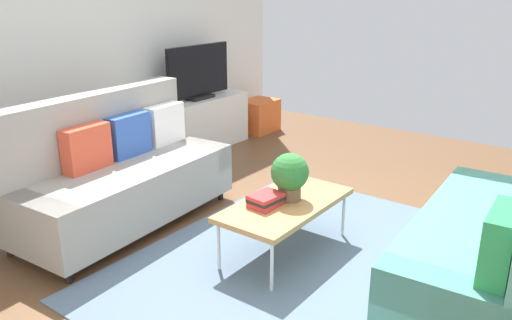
{
  "coord_description": "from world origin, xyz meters",
  "views": [
    {
      "loc": [
        -3.0,
        -1.79,
        1.95
      ],
      "look_at": [
        0.04,
        0.49,
        0.65
      ],
      "focal_mm": 36.09,
      "sensor_mm": 36.0,
      "label": 1
    }
  ],
  "objects_px": {
    "couch_green": "(500,238)",
    "tv": "(198,73)",
    "coffee_table": "(286,205)",
    "storage_trunk": "(259,116)",
    "bottle_0": "(174,98)",
    "table_book_0": "(266,203)",
    "potted_plant": "(290,175)",
    "vase_0": "(159,98)",
    "tv_console": "(199,124)",
    "couch_beige": "(119,173)"
  },
  "relations": [
    {
      "from": "storage_trunk",
      "to": "bottle_0",
      "type": "distance_m",
      "value": 1.62
    },
    {
      "from": "tv",
      "to": "potted_plant",
      "type": "relative_size",
      "value": 2.79
    },
    {
      "from": "couch_green",
      "to": "potted_plant",
      "type": "distance_m",
      "value": 1.46
    },
    {
      "from": "storage_trunk",
      "to": "tv_console",
      "type": "bearing_deg",
      "value": 174.81
    },
    {
      "from": "couch_green",
      "to": "couch_beige",
      "type": "bearing_deg",
      "value": 99.98
    },
    {
      "from": "coffee_table",
      "to": "bottle_0",
      "type": "height_order",
      "value": "bottle_0"
    },
    {
      "from": "storage_trunk",
      "to": "potted_plant",
      "type": "distance_m",
      "value": 3.43
    },
    {
      "from": "tv",
      "to": "potted_plant",
      "type": "xyz_separation_m",
      "value": [
        -1.49,
        -2.29,
        -0.34
      ]
    },
    {
      "from": "couch_green",
      "to": "storage_trunk",
      "type": "xyz_separation_m",
      "value": [
        2.36,
        3.64,
        -0.22
      ]
    },
    {
      "from": "tv_console",
      "to": "tv",
      "type": "relative_size",
      "value": 1.4
    },
    {
      "from": "tv_console",
      "to": "potted_plant",
      "type": "height_order",
      "value": "potted_plant"
    },
    {
      "from": "tv",
      "to": "bottle_0",
      "type": "xyz_separation_m",
      "value": [
        -0.44,
        -0.02,
        -0.23
      ]
    },
    {
      "from": "couch_green",
      "to": "potted_plant",
      "type": "relative_size",
      "value": 5.43
    },
    {
      "from": "table_book_0",
      "to": "bottle_0",
      "type": "bearing_deg",
      "value": 60.16
    },
    {
      "from": "tv",
      "to": "tv_console",
      "type": "bearing_deg",
      "value": 90.0
    },
    {
      "from": "coffee_table",
      "to": "tv_console",
      "type": "bearing_deg",
      "value": 56.15
    },
    {
      "from": "tv_console",
      "to": "potted_plant",
      "type": "distance_m",
      "value": 2.77
    },
    {
      "from": "tv",
      "to": "storage_trunk",
      "type": "height_order",
      "value": "tv"
    },
    {
      "from": "potted_plant",
      "to": "bottle_0",
      "type": "bearing_deg",
      "value": 65.05
    },
    {
      "from": "couch_green",
      "to": "coffee_table",
      "type": "bearing_deg",
      "value": 98.05
    },
    {
      "from": "table_book_0",
      "to": "vase_0",
      "type": "bearing_deg",
      "value": 63.95
    },
    {
      "from": "couch_green",
      "to": "tv",
      "type": "distance_m",
      "value": 3.96
    },
    {
      "from": "coffee_table",
      "to": "tv_console",
      "type": "relative_size",
      "value": 0.79
    },
    {
      "from": "couch_beige",
      "to": "coffee_table",
      "type": "height_order",
      "value": "couch_beige"
    },
    {
      "from": "coffee_table",
      "to": "table_book_0",
      "type": "distance_m",
      "value": 0.17
    },
    {
      "from": "tv_console",
      "to": "potted_plant",
      "type": "bearing_deg",
      "value": -122.89
    },
    {
      "from": "potted_plant",
      "to": "bottle_0",
      "type": "distance_m",
      "value": 2.51
    },
    {
      "from": "coffee_table",
      "to": "storage_trunk",
      "type": "bearing_deg",
      "value": 39.88
    },
    {
      "from": "couch_beige",
      "to": "tv_console",
      "type": "height_order",
      "value": "couch_beige"
    },
    {
      "from": "table_book_0",
      "to": "potted_plant",
      "type": "bearing_deg",
      "value": -18.5
    },
    {
      "from": "storage_trunk",
      "to": "coffee_table",
      "type": "bearing_deg",
      "value": -140.12
    },
    {
      "from": "couch_green",
      "to": "storage_trunk",
      "type": "distance_m",
      "value": 4.35
    },
    {
      "from": "couch_green",
      "to": "coffee_table",
      "type": "xyz_separation_m",
      "value": [
        -0.29,
        1.42,
        -0.05
      ]
    },
    {
      "from": "couch_green",
      "to": "coffee_table",
      "type": "relative_size",
      "value": 1.77
    },
    {
      "from": "table_book_0",
      "to": "vase_0",
      "type": "relative_size",
      "value": 1.26
    },
    {
      "from": "coffee_table",
      "to": "potted_plant",
      "type": "height_order",
      "value": "potted_plant"
    },
    {
      "from": "couch_beige",
      "to": "coffee_table",
      "type": "xyz_separation_m",
      "value": [
        0.39,
        -1.42,
        -0.06
      ]
    },
    {
      "from": "couch_green",
      "to": "table_book_0",
      "type": "xyz_separation_m",
      "value": [
        -0.44,
        1.5,
        -0.0
      ]
    },
    {
      "from": "couch_green",
      "to": "table_book_0",
      "type": "height_order",
      "value": "couch_green"
    },
    {
      "from": "storage_trunk",
      "to": "bottle_0",
      "type": "xyz_separation_m",
      "value": [
        -1.54,
        0.06,
        0.5
      ]
    },
    {
      "from": "tv_console",
      "to": "table_book_0",
      "type": "xyz_separation_m",
      "value": [
        -1.7,
        -2.24,
        0.12
      ]
    },
    {
      "from": "tv_console",
      "to": "storage_trunk",
      "type": "xyz_separation_m",
      "value": [
        1.1,
        -0.1,
        -0.1
      ]
    },
    {
      "from": "tv",
      "to": "storage_trunk",
      "type": "bearing_deg",
      "value": -4.16
    },
    {
      "from": "coffee_table",
      "to": "bottle_0",
      "type": "xyz_separation_m",
      "value": [
        1.12,
        2.28,
        0.33
      ]
    },
    {
      "from": "tv_console",
      "to": "tv",
      "type": "bearing_deg",
      "value": -90.0
    },
    {
      "from": "couch_beige",
      "to": "tv",
      "type": "xyz_separation_m",
      "value": [
        1.95,
        0.88,
        0.5
      ]
    },
    {
      "from": "storage_trunk",
      "to": "bottle_0",
      "type": "relative_size",
      "value": 3.21
    },
    {
      "from": "coffee_table",
      "to": "tv",
      "type": "xyz_separation_m",
      "value": [
        1.56,
        2.3,
        0.56
      ]
    },
    {
      "from": "coffee_table",
      "to": "potted_plant",
      "type": "xyz_separation_m",
      "value": [
        0.06,
        0.01,
        0.22
      ]
    },
    {
      "from": "potted_plant",
      "to": "tv",
      "type": "bearing_deg",
      "value": 56.88
    }
  ]
}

